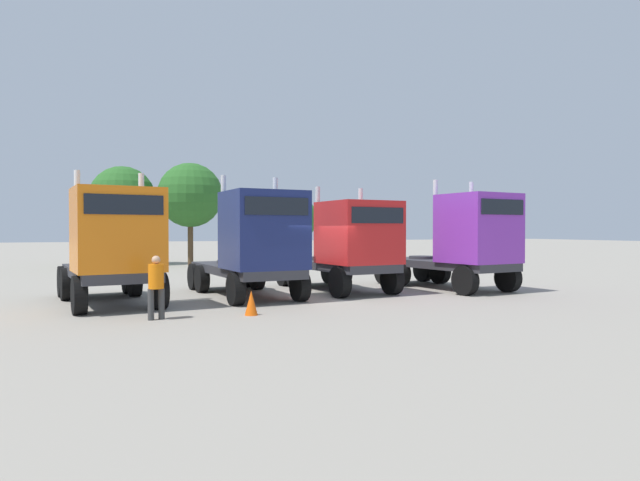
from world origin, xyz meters
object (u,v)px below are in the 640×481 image
(semi_truck_purple, at_px, (465,241))
(traffic_cone_near, at_px, (251,303))
(semi_truck_red, at_px, (350,245))
(semi_truck_navy, at_px, (256,244))
(visitor_in_hivis, at_px, (156,283))
(semi_truck_orange, at_px, (114,246))

(semi_truck_purple, bearing_deg, traffic_cone_near, -80.34)
(semi_truck_red, bearing_deg, traffic_cone_near, -56.97)
(semi_truck_navy, distance_m, visitor_in_hivis, 4.84)
(semi_truck_navy, distance_m, semi_truck_red, 3.78)
(semi_truck_navy, relative_size, semi_truck_purple, 1.03)
(semi_truck_navy, relative_size, semi_truck_red, 1.06)
(semi_truck_orange, xyz_separation_m, semi_truck_navy, (4.52, 0.31, 0.00))
(semi_truck_orange, xyz_separation_m, semi_truck_red, (8.25, 0.91, -0.06))
(semi_truck_red, relative_size, traffic_cone_near, 9.08)
(semi_truck_red, height_order, traffic_cone_near, semi_truck_red)
(semi_truck_purple, xyz_separation_m, visitor_in_hivis, (-11.73, -2.91, -0.95))
(semi_truck_orange, relative_size, semi_truck_navy, 0.95)
(semi_truck_navy, relative_size, traffic_cone_near, 9.66)
(semi_truck_orange, relative_size, visitor_in_hivis, 3.74)
(semi_truck_navy, distance_m, traffic_cone_near, 3.82)
(semi_truck_navy, height_order, semi_truck_red, semi_truck_navy)
(semi_truck_red, relative_size, visitor_in_hivis, 3.70)
(visitor_in_hivis, bearing_deg, traffic_cone_near, 73.21)
(semi_truck_navy, xyz_separation_m, semi_truck_red, (3.74, 0.60, -0.07))
(semi_truck_orange, distance_m, semi_truck_navy, 4.53)
(semi_truck_orange, bearing_deg, semi_truck_purple, 81.15)
(visitor_in_hivis, relative_size, traffic_cone_near, 2.45)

